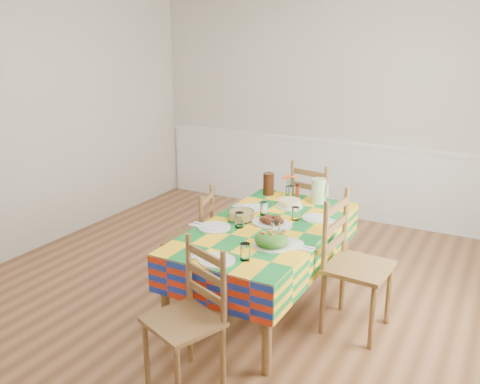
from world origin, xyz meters
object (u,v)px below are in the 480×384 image
Objects in this scene: chair_left at (193,239)px; chair_right at (352,265)px; dining_table at (267,234)px; meat_platter at (272,221)px; chair_far at (315,210)px; chair_near at (189,319)px; green_pitcher at (319,191)px; tea_pitcher at (269,184)px.

chair_left is 1.40m from chair_right.
dining_table is 0.71m from chair_right.
meat_platter is 0.71m from chair_right.
chair_far is (-0.01, 1.11, -0.14)m from dining_table.
chair_near reaches higher than meat_platter.
tea_pitcher is (-0.49, 0.01, -0.01)m from green_pitcher.
dining_table is 1.12m from chair_far.
chair_near is (0.35, -1.85, -0.33)m from tea_pitcher.
chair_far reaches higher than chair_left.
chair_near is 1.34m from chair_left.
chair_near is at bearing 152.12° from chair_right.
chair_left is at bearing 93.20° from chair_right.
dining_table is 5.23× the size of meat_platter.
tea_pitcher reaches higher than dining_table.
chair_right reaches higher than dining_table.
chair_right reaches higher than chair_far.
tea_pitcher is 0.23× the size of chair_left.
chair_right reaches higher than tea_pitcher.
meat_platter is at bearing 102.56° from chair_far.
chair_near is 2.22m from chair_far.
chair_near is (-0.01, -1.15, -0.26)m from meat_platter.
green_pitcher is at bearing 79.45° from meat_platter.
green_pitcher is 0.95m from chair_right.
tea_pitcher is 1.30m from chair_right.
chair_near reaches higher than tea_pitcher.
tea_pitcher is at bearing 121.54° from chair_near.
chair_right is (0.54, -0.73, -0.29)m from green_pitcher.
dining_table is at bearing -101.92° from green_pitcher.
chair_left is at bearing -140.15° from green_pitcher.
tea_pitcher is at bearing 136.70° from chair_left.
green_pitcher is (0.15, 0.73, 0.19)m from dining_table.
green_pitcher is 0.24× the size of chair_near.
chair_left is (-0.70, -1.10, -0.04)m from chair_far.
chair_near is 0.90× the size of chair_right.
tea_pitcher is 0.59m from chair_far.
chair_far is 0.95× the size of chair_right.
chair_near reaches higher than green_pitcher.
meat_platter is at bearing -100.55° from green_pitcher.
chair_near is (-0.14, -1.84, -0.34)m from green_pitcher.
chair_near is 1.31m from chair_right.
green_pitcher is 0.52m from chair_far.
chair_left is (-0.72, 1.12, -0.02)m from chair_near.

